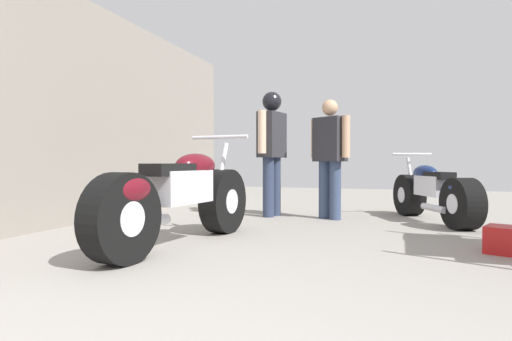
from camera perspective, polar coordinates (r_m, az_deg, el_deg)
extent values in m
plane|color=gray|center=(4.28, 7.14, -9.01)|extent=(16.60, 16.60, 0.00)
cube|color=gray|center=(5.59, -22.98, 7.50)|extent=(0.08, 7.61, 2.77)
cylinder|color=black|center=(4.50, -4.46, -4.16)|extent=(0.27, 0.69, 0.68)
cylinder|color=silver|center=(4.50, -4.46, -4.16)|extent=(0.24, 0.28, 0.26)
cylinder|color=black|center=(3.26, -17.78, -6.19)|extent=(0.27, 0.69, 0.68)
cylinder|color=silver|center=(3.26, -17.78, -6.19)|extent=(0.24, 0.28, 0.26)
cube|color=silver|center=(3.84, -10.04, -2.21)|extent=(0.32, 0.70, 0.30)
ellipsoid|color=#5B0F19|center=(4.02, -8.17, 0.65)|extent=(0.33, 0.57, 0.23)
cube|color=black|center=(3.68, -11.74, 0.12)|extent=(0.28, 0.53, 0.11)
ellipsoid|color=#5B0F19|center=(3.27, -17.18, -2.42)|extent=(0.32, 0.49, 0.25)
cylinder|color=silver|center=(4.45, -4.73, -0.12)|extent=(0.08, 0.27, 0.61)
cylinder|color=silver|center=(4.42, -5.01, 4.54)|extent=(0.66, 0.10, 0.04)
cylinder|color=silver|center=(3.70, -14.75, -6.89)|extent=(0.15, 0.59, 0.10)
cylinder|color=black|center=(6.38, 20.08, -3.13)|extent=(0.45, 0.62, 0.58)
cylinder|color=silver|center=(6.38, 20.08, -3.13)|extent=(0.31, 0.30, 0.22)
cylinder|color=black|center=(5.22, 26.18, -4.08)|extent=(0.45, 0.62, 0.58)
cylinder|color=silver|center=(5.22, 26.18, -4.08)|extent=(0.31, 0.30, 0.22)
cube|color=silver|center=(5.78, 22.83, -1.95)|extent=(0.43, 0.62, 0.25)
ellipsoid|color=navy|center=(5.95, 21.95, -0.28)|extent=(0.41, 0.53, 0.20)
cube|color=black|center=(5.63, 23.61, -0.64)|extent=(0.36, 0.48, 0.09)
ellipsoid|color=navy|center=(5.25, 25.94, -2.06)|extent=(0.38, 0.46, 0.22)
cylinder|color=silver|center=(6.33, 20.23, -0.69)|extent=(0.13, 0.23, 0.53)
cylinder|color=silver|center=(6.30, 20.39, 2.10)|extent=(0.53, 0.26, 0.03)
cylinder|color=silver|center=(5.50, 22.96, -4.71)|extent=(0.28, 0.49, 0.08)
cylinder|color=#384766|center=(5.61, 10.72, -2.70)|extent=(0.20, 0.20, 0.77)
cylinder|color=#384766|center=(5.73, 9.24, -2.62)|extent=(0.20, 0.20, 0.77)
cube|color=#2D2D33|center=(5.66, 9.99, 4.18)|extent=(0.48, 0.41, 0.59)
cylinder|color=tan|center=(5.50, 12.10, 4.52)|extent=(0.14, 0.14, 0.54)
cylinder|color=tan|center=(5.84, 8.01, 4.33)|extent=(0.14, 0.14, 0.54)
sphere|color=tan|center=(5.70, 10.01, 8.40)|extent=(0.21, 0.21, 0.21)
cylinder|color=#2D3851|center=(5.98, 2.62, -2.18)|extent=(0.18, 0.18, 0.82)
cylinder|color=#2D3851|center=(5.80, 1.69, -2.28)|extent=(0.18, 0.18, 0.82)
cube|color=#2D2D33|center=(5.89, 2.17, 4.84)|extent=(0.32, 0.49, 0.63)
cylinder|color=beige|center=(6.14, 3.39, 4.92)|extent=(0.13, 0.13, 0.58)
cylinder|color=beige|center=(5.64, 0.83, 5.27)|extent=(0.13, 0.13, 0.58)
sphere|color=black|center=(5.94, 2.17, 9.18)|extent=(0.23, 0.23, 0.23)
sphere|color=black|center=(5.94, 2.17, 9.35)|extent=(0.27, 0.27, 0.27)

